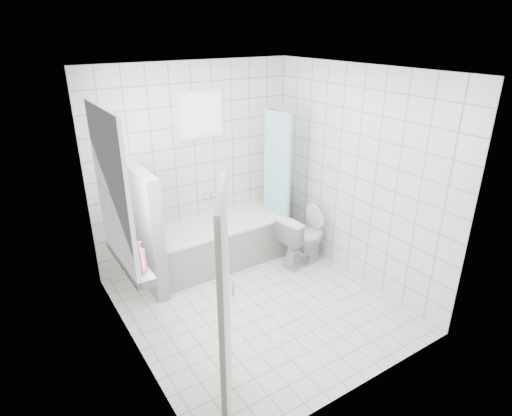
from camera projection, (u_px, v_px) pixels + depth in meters
ground at (258, 305)px, 4.94m from camera, size 3.00×3.00×0.00m
ceiling at (259, 70)px, 3.92m from camera, size 3.00×3.00×0.00m
wall_back at (196, 165)px, 5.59m from camera, size 2.80×0.02×2.60m
wall_front at (365, 263)px, 3.27m from camera, size 2.80×0.02×2.60m
wall_left at (124, 234)px, 3.73m from camera, size 0.02×3.00×2.60m
wall_right at (356, 177)px, 5.13m from camera, size 0.02×3.00×2.60m
window_left at (115, 191)px, 3.87m from camera, size 0.01×0.90×1.40m
window_back at (201, 114)px, 5.35m from camera, size 0.50×0.01×0.50m
window_sill at (130, 261)px, 4.18m from camera, size 0.18×1.02×0.08m
door at (225, 317)px, 3.15m from camera, size 0.45×0.70×2.00m
bathtub at (218, 243)px, 5.74m from camera, size 1.80×0.77×0.58m
partition_wall at (146, 231)px, 5.04m from camera, size 0.15×0.85×1.50m
tiled_ledge at (275, 218)px, 6.50m from camera, size 0.40×0.24×0.55m
toilet at (303, 239)px, 5.69m from camera, size 0.76×0.51×0.71m
curtain_rod at (272, 108)px, 5.47m from camera, size 0.02×0.80×0.02m
shower_curtain at (277, 178)px, 5.72m from camera, size 0.14×0.48×1.78m
tub_faucet at (211, 195)px, 5.83m from camera, size 0.18×0.06×0.06m
sill_bottles at (131, 248)px, 4.06m from camera, size 0.19×0.74×0.33m
ledge_bottles at (277, 194)px, 6.35m from camera, size 0.19×0.17×0.26m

